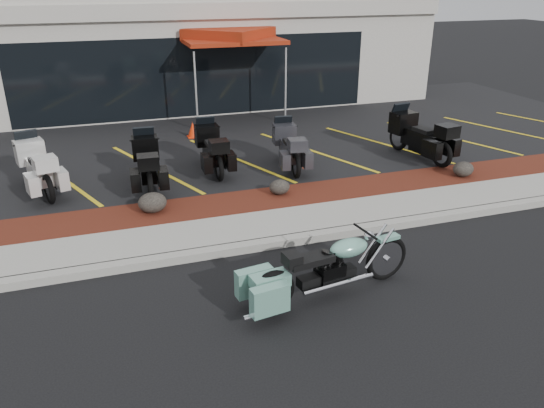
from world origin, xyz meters
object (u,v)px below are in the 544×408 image
object	(u,v)px
hero_cruiser	(387,252)
traffic_cone	(193,130)
popup_canopy	(229,36)
touring_white	(30,156)

from	to	relation	value
hero_cruiser	traffic_cone	distance (m)	9.01
hero_cruiser	popup_canopy	size ratio (longest dim) A/B	0.71
traffic_cone	popup_canopy	size ratio (longest dim) A/B	0.11
touring_white	popup_canopy	xyz separation A→B (m)	(6.05, 4.78, 2.03)
traffic_cone	popup_canopy	xyz separation A→B (m)	(1.76, 2.21, 2.43)
popup_canopy	touring_white	bearing A→B (deg)	-118.99
touring_white	hero_cruiser	bearing A→B (deg)	-153.69
hero_cruiser	touring_white	size ratio (longest dim) A/B	1.36
hero_cruiser	traffic_cone	world-z (taller)	hero_cruiser
touring_white	traffic_cone	size ratio (longest dim) A/B	4.72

